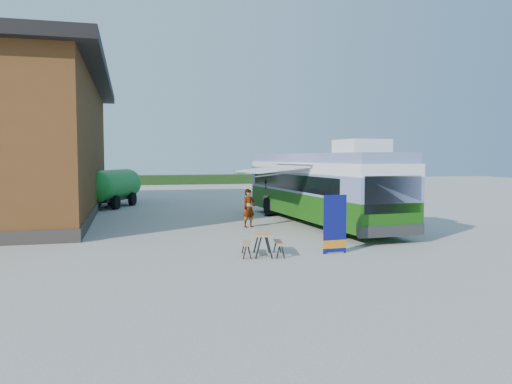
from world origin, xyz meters
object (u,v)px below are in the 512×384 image
object	(u,v)px
picnic_table	(263,239)
person_b	(268,197)
slurry_tanker	(113,186)
banner	(335,230)
person_a	(249,208)
bus	(319,185)

from	to	relation	value
picnic_table	person_b	world-z (taller)	person_b
picnic_table	slurry_tanker	bearing A→B (deg)	116.74
banner	person_b	size ratio (longest dim) A/B	0.98
banner	picnic_table	size ratio (longest dim) A/B	1.32
picnic_table	person_a	distance (m)	6.28
bus	person_b	world-z (taller)	bus
person_b	bus	bearing A→B (deg)	65.43
person_a	slurry_tanker	distance (m)	11.99
bus	person_b	distance (m)	3.94
picnic_table	person_a	bearing A→B (deg)	90.76
slurry_tanker	banner	bearing A→B (deg)	-43.60
banner	person_a	xyz separation A→B (m)	(-1.24, 6.39, 0.07)
banner	slurry_tanker	bearing A→B (deg)	109.35
picnic_table	slurry_tanker	distance (m)	17.32
bus	person_a	distance (m)	3.49
bus	person_a	size ratio (longest dim) A/B	7.31
banner	slurry_tanker	size ratio (longest dim) A/B	0.32
person_a	person_b	world-z (taller)	person_b
bus	person_b	xyz separation A→B (m)	(-1.40, 3.60, -0.82)
banner	person_b	xyz separation A→B (m)	(0.71, 10.32, 0.19)
picnic_table	person_a	size ratio (longest dim) A/B	0.84
banner	person_b	distance (m)	10.35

